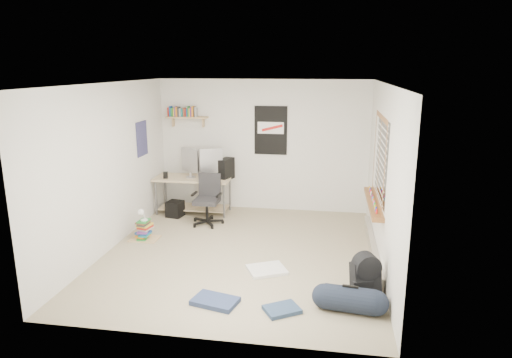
# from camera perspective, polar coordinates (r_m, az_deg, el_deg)

# --- Properties ---
(floor) EXTENTS (4.00, 4.50, 0.01)m
(floor) POSITION_cam_1_polar(r_m,az_deg,el_deg) (6.96, -1.90, -9.25)
(floor) COLOR gray
(floor) RESTS_ON ground
(ceiling) EXTENTS (4.00, 4.50, 0.01)m
(ceiling) POSITION_cam_1_polar(r_m,az_deg,el_deg) (6.40, -2.09, 11.89)
(ceiling) COLOR white
(ceiling) RESTS_ON ground
(back_wall) EXTENTS (4.00, 0.01, 2.50)m
(back_wall) POSITION_cam_1_polar(r_m,az_deg,el_deg) (8.74, 0.88, 4.18)
(back_wall) COLOR silver
(back_wall) RESTS_ON ground
(left_wall) EXTENTS (0.01, 4.50, 2.50)m
(left_wall) POSITION_cam_1_polar(r_m,az_deg,el_deg) (7.22, -17.81, 1.41)
(left_wall) COLOR silver
(left_wall) RESTS_ON ground
(right_wall) EXTENTS (0.01, 4.50, 2.50)m
(right_wall) POSITION_cam_1_polar(r_m,az_deg,el_deg) (6.49, 15.66, 0.19)
(right_wall) COLOR silver
(right_wall) RESTS_ON ground
(desk) EXTENTS (1.55, 1.06, 0.65)m
(desk) POSITION_cam_1_polar(r_m,az_deg,el_deg) (8.76, -7.82, -1.87)
(desk) COLOR tan
(desk) RESTS_ON floor
(monitor_left) EXTENTS (0.41, 0.27, 0.44)m
(monitor_left) POSITION_cam_1_polar(r_m,az_deg,el_deg) (8.62, -8.19, 1.34)
(monitor_left) COLOR #B2B1B7
(monitor_left) RESTS_ON desk
(monitor_right) EXTENTS (0.42, 0.26, 0.46)m
(monitor_right) POSITION_cam_1_polar(r_m,az_deg,el_deg) (8.45, -5.60, 1.21)
(monitor_right) COLOR #97969B
(monitor_right) RESTS_ON desk
(pc_tower) EXTENTS (0.28, 0.42, 0.40)m
(pc_tower) POSITION_cam_1_polar(r_m,az_deg,el_deg) (8.58, -3.81, 1.24)
(pc_tower) COLOR black
(pc_tower) RESTS_ON desk
(keyboard) EXTENTS (0.42, 0.25, 0.02)m
(keyboard) POSITION_cam_1_polar(r_m,az_deg,el_deg) (8.70, -7.92, 0.03)
(keyboard) COLOR black
(keyboard) RESTS_ON desk
(speaker_left) EXTENTS (0.10, 0.10, 0.16)m
(speaker_left) POSITION_cam_1_polar(r_m,az_deg,el_deg) (8.69, -11.24, 0.36)
(speaker_left) COLOR black
(speaker_left) RESTS_ON desk
(speaker_right) EXTENTS (0.11, 0.11, 0.18)m
(speaker_right) POSITION_cam_1_polar(r_m,az_deg,el_deg) (8.61, -5.63, 0.50)
(speaker_right) COLOR black
(speaker_right) RESTS_ON desk
(office_chair) EXTENTS (0.61, 0.61, 0.89)m
(office_chair) POSITION_cam_1_polar(r_m,az_deg,el_deg) (8.05, -6.19, -2.31)
(office_chair) COLOR #242426
(office_chair) RESTS_ON floor
(wall_shelf) EXTENTS (0.80, 0.22, 0.24)m
(wall_shelf) POSITION_cam_1_polar(r_m,az_deg,el_deg) (8.88, -8.60, 7.64)
(wall_shelf) COLOR tan
(wall_shelf) RESTS_ON back_wall
(poster_back_wall) EXTENTS (0.62, 0.03, 0.92)m
(poster_back_wall) POSITION_cam_1_polar(r_m,az_deg,el_deg) (8.65, 1.85, 6.08)
(poster_back_wall) COLOR black
(poster_back_wall) RESTS_ON back_wall
(poster_left_wall) EXTENTS (0.02, 0.42, 0.60)m
(poster_left_wall) POSITION_cam_1_polar(r_m,az_deg,el_deg) (8.23, -14.08, 4.91)
(poster_left_wall) COLOR navy
(poster_left_wall) RESTS_ON left_wall
(window) EXTENTS (0.10, 1.50, 1.26)m
(window) POSITION_cam_1_polar(r_m,az_deg,el_deg) (6.73, 15.04, 2.47)
(window) COLOR brown
(window) RESTS_ON right_wall
(baseboard_heater) EXTENTS (0.08, 2.50, 0.18)m
(baseboard_heater) POSITION_cam_1_polar(r_m,az_deg,el_deg) (7.12, 14.39, -8.32)
(baseboard_heater) COLOR #B7B2A8
(baseboard_heater) RESTS_ON floor
(backpack) EXTENTS (0.40, 0.36, 0.44)m
(backpack) POSITION_cam_1_polar(r_m,az_deg,el_deg) (5.83, 13.52, -12.23)
(backpack) COLOR black
(backpack) RESTS_ON floor
(duffel_bag) EXTENTS (0.33, 0.33, 0.58)m
(duffel_bag) POSITION_cam_1_polar(r_m,az_deg,el_deg) (5.48, 11.64, -14.62)
(duffel_bag) COLOR black
(duffel_bag) RESTS_ON floor
(tshirt) EXTENTS (0.63, 0.59, 0.04)m
(tshirt) POSITION_cam_1_polar(r_m,az_deg,el_deg) (6.37, 1.36, -11.27)
(tshirt) COLOR silver
(tshirt) RESTS_ON floor
(jeans_a) EXTENTS (0.59, 0.45, 0.06)m
(jeans_a) POSITION_cam_1_polar(r_m,az_deg,el_deg) (5.61, -5.13, -14.96)
(jeans_a) COLOR navy
(jeans_a) RESTS_ON floor
(jeans_b) EXTENTS (0.48, 0.45, 0.05)m
(jeans_b) POSITION_cam_1_polar(r_m,az_deg,el_deg) (5.44, 3.26, -15.97)
(jeans_b) COLOR navy
(jeans_b) RESTS_ON floor
(book_stack) EXTENTS (0.46, 0.39, 0.28)m
(book_stack) POSITION_cam_1_polar(r_m,az_deg,el_deg) (7.64, -13.81, -6.24)
(book_stack) COLOR olive
(book_stack) RESTS_ON floor
(desk_lamp) EXTENTS (0.11, 0.18, 0.18)m
(desk_lamp) POSITION_cam_1_polar(r_m,az_deg,el_deg) (7.54, -13.83, -4.66)
(desk_lamp) COLOR white
(desk_lamp) RESTS_ON book_stack
(subwoofer) EXTENTS (0.32, 0.32, 0.31)m
(subwoofer) POSITION_cam_1_polar(r_m,az_deg,el_deg) (8.64, -10.08, -3.74)
(subwoofer) COLOR black
(subwoofer) RESTS_ON floor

